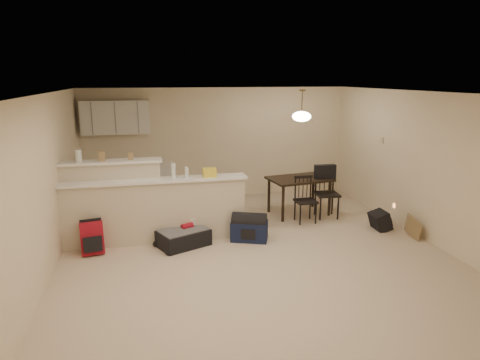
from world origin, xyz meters
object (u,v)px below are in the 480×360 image
object	(u,v)px
navy_duffel	(249,231)
dining_chair_near	(306,200)
pendant_lamp	(302,116)
black_daypack	(380,221)
dining_chair_far	(327,193)
dining_table	(299,182)
red_backpack	(92,238)
suitcase	(183,238)

from	to	relation	value
navy_duffel	dining_chair_near	bearing A→B (deg)	49.00
pendant_lamp	black_daypack	xyz separation A→B (m)	(1.14, -1.20, -1.83)
pendant_lamp	dining_chair_far	bearing A→B (deg)	-35.39
dining_table	red_backpack	bearing A→B (deg)	-171.48
dining_chair_near	dining_chair_far	world-z (taller)	dining_chair_far
dining_table	dining_chair_far	size ratio (longest dim) A/B	1.30
pendant_lamp	red_backpack	bearing A→B (deg)	-162.86
red_backpack	dining_chair_near	bearing A→B (deg)	0.37
dining_chair_far	dining_table	bearing A→B (deg)	149.48
dining_table	dining_chair_near	bearing A→B (deg)	-104.62
dining_chair_far	red_backpack	size ratio (longest dim) A/B	1.95
dining_chair_near	suitcase	distance (m)	2.51
navy_duffel	suitcase	bearing A→B (deg)	-159.29
red_backpack	navy_duffel	size ratio (longest dim) A/B	0.84
dining_table	navy_duffel	world-z (taller)	dining_table
dining_chair_far	black_daypack	bearing A→B (deg)	-47.36
pendant_lamp	dining_chair_far	world-z (taller)	pendant_lamp
suitcase	navy_duffel	world-z (taller)	navy_duffel
dining_table	pendant_lamp	bearing A→B (deg)	-162.05
dining_chair_near	pendant_lamp	bearing A→B (deg)	83.57
pendant_lamp	red_backpack	xyz separation A→B (m)	(-3.89, -1.20, -1.73)
dining_chair_far	navy_duffel	distance (m)	2.02
dining_table	black_daypack	world-z (taller)	dining_table
dining_chair_near	black_daypack	size ratio (longest dim) A/B	2.39
dining_chair_near	black_daypack	xyz separation A→B (m)	(1.19, -0.69, -0.28)
dining_chair_near	black_daypack	distance (m)	1.40
dining_chair_near	navy_duffel	distance (m)	1.48
navy_duffel	black_daypack	distance (m)	2.47
dining_chair_near	dining_chair_far	distance (m)	0.55
red_backpack	black_daypack	bearing A→B (deg)	-9.78
navy_duffel	black_daypack	size ratio (longest dim) A/B	1.66
dining_chair_far	red_backpack	xyz separation A→B (m)	(-4.35, -0.87, -0.25)
pendant_lamp	dining_chair_far	distance (m)	1.59
dining_chair_far	navy_duffel	size ratio (longest dim) A/B	1.64
dining_chair_far	pendant_lamp	bearing A→B (deg)	149.48
pendant_lamp	dining_chair_near	size ratio (longest dim) A/B	0.70
dining_table	dining_chair_near	size ratio (longest dim) A/B	1.48
pendant_lamp	dining_chair_near	bearing A→B (deg)	-96.00
dining_chair_near	suitcase	bearing A→B (deg)	-164.45
dining_chair_far	red_backpack	distance (m)	4.44
navy_duffel	black_daypack	bearing A→B (deg)	20.71
red_backpack	navy_duffel	bearing A→B (deg)	-9.78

